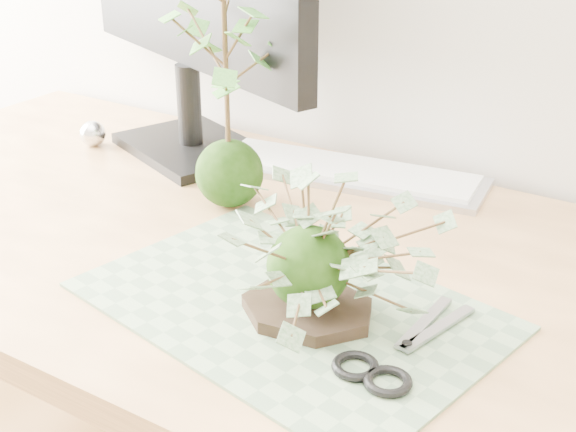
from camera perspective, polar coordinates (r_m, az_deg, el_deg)
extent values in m
cube|color=tan|center=(1.05, -0.01, -3.44)|extent=(1.60, 0.70, 0.04)
cube|color=tan|center=(1.85, -14.68, -3.80)|extent=(0.06, 0.06, 0.70)
cube|color=#577454|center=(0.92, 0.07, -6.38)|extent=(0.51, 0.39, 0.00)
cylinder|color=black|center=(0.89, 1.43, -6.63)|extent=(0.17, 0.17, 0.01)
sphere|color=black|center=(0.86, 1.47, -3.64)|extent=(0.09, 0.09, 0.09)
sphere|color=black|center=(1.15, -4.19, 3.06)|extent=(0.10, 0.10, 0.10)
cylinder|color=#47321B|center=(1.10, -4.42, 9.88)|extent=(0.01, 0.01, 0.24)
cube|color=#ACACB4|center=(1.26, 4.19, 3.05)|extent=(0.45, 0.19, 0.01)
cube|color=silver|center=(1.26, 4.20, 3.40)|extent=(0.42, 0.16, 0.01)
cube|color=black|center=(1.37, -6.88, 4.88)|extent=(0.29, 0.26, 0.02)
cylinder|color=black|center=(1.35, -7.05, 7.89)|extent=(0.04, 0.04, 0.13)
sphere|color=silver|center=(1.42, -13.71, 5.71)|extent=(0.04, 0.04, 0.04)
cube|color=gray|center=(0.89, 9.18, -7.48)|extent=(0.02, 0.12, 0.00)
cube|color=gray|center=(0.88, 10.20, -7.78)|extent=(0.04, 0.12, 0.00)
torus|color=black|center=(0.81, 5.14, -10.81)|extent=(0.05, 0.05, 0.01)
torus|color=black|center=(0.79, 7.65, -11.65)|extent=(0.05, 0.05, 0.01)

